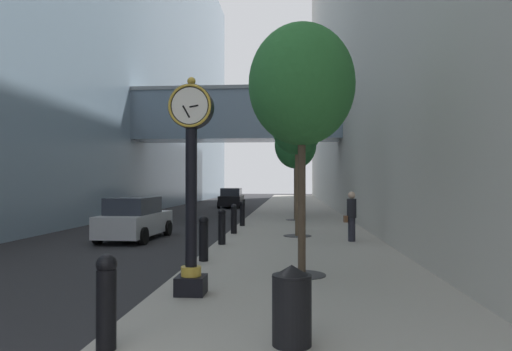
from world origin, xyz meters
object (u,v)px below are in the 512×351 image
Objects in this scene: bollard_fourth at (222,226)px; street_tree_mid_far at (295,145)px; street_tree_near at (302,85)px; pedestrian_walking at (351,215)px; bollard_sixth at (242,213)px; street_tree_mid_near at (297,126)px; street_clock at (191,175)px; trash_bin at (292,304)px; car_silver_mid at (135,219)px; bollard_third at (204,237)px; bollard_fifth at (234,218)px; bollard_nearest at (106,299)px; car_black_near at (232,198)px.

bollard_fourth is 0.22× the size of street_tree_mid_far.
street_tree_near is 3.25× the size of pedestrian_walking.
street_tree_mid_near reaches higher than bollard_sixth.
street_clock is 3.40× the size of bollard_fourth.
bollard_sixth is at bearing 102.72° from street_tree_near.
bollard_fourth is 6.72m from street_tree_near.
street_tree_mid_near is at bearing -56.69° from bollard_sixth.
trash_bin is 13.10m from car_silver_mid.
street_clock reaches higher than bollard_sixth.
bollard_fourth is at bearing 103.99° from trash_bin.
bollard_fifth is at bearing 90.00° from bollard_third.
bollard_nearest is at bearing -97.41° from street_tree_mid_far.
street_clock is 10.34m from bollard_fifth.
street_clock reaches higher than bollard_fifth.
pedestrian_walking is (1.91, -1.45, -3.40)m from street_tree_mid_near.
trash_bin is 10.86m from pedestrian_walking.
bollard_nearest is 1.16× the size of trash_bin.
car_black_near is at bearing 99.05° from bollard_sixth.
bollard_nearest is 11.87m from pedestrian_walking.
pedestrian_walking is at bearing -37.13° from street_tree_mid_near.
street_clock is 3.40× the size of bollard_third.
car_black_near is (-5.22, 34.00, 0.15)m from trash_bin.
car_black_near is at bearing 107.51° from pedestrian_walking.
street_tree_near is (2.60, -4.96, 3.72)m from bollard_fourth.
car_black_near is 22.44m from car_silver_mid.
car_black_near is 1.09× the size of car_silver_mid.
street_clock is 0.72× the size of street_tree_near.
trash_bin is at bearing -90.68° from street_tree_mid_far.
street_tree_mid_near is (2.14, 9.52, 2.08)m from street_clock.
bollard_nearest is at bearing -72.47° from car_silver_mid.
street_clock reaches higher than car_silver_mid.
pedestrian_walking reaches higher than bollard_fifth.
bollard_fifth is 0.22× the size of street_tree_mid_far.
car_black_near reaches higher than bollard_fifth.
bollard_third is at bearing -135.53° from pedestrian_walking.
street_tree_mid_far reaches higher than car_silver_mid.
bollard_sixth is 0.68× the size of pedestrian_walking.
bollard_fourth and bollard_fifth have the same top height.
bollard_nearest is 6.66m from street_tree_near.
street_tree_mid_far is 9.75m from pedestrian_walking.
car_silver_mid is at bearing 117.90° from trash_bin.
street_tree_mid_far is (0.00, 7.55, -0.17)m from street_tree_mid_near.
street_clock reaches higher than bollard_nearest.
bollard_fifth is (0.00, 3.28, 0.00)m from bollard_fourth.
bollard_fifth is 4.58m from street_tree_mid_near.
car_black_near is (-2.86, 34.34, 0.05)m from bollard_nearest.
car_black_near reaches higher than bollard_third.
street_clock is at bearing -86.23° from bollard_fourth.
street_tree_near is (2.14, 1.97, 2.09)m from street_clock.
bollard_nearest is 0.22× the size of street_tree_mid_far.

